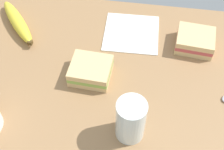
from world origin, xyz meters
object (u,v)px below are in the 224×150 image
Objects in this scene: glass_of_milk at (131,121)px; banana at (18,22)px; paper_napkin at (131,33)px; sandwich_main at (195,41)px; sandwich_side at (91,71)px.

glass_of_milk is 0.62× the size of banana.
paper_napkin is (-3.01, 31.62, -4.91)cm from glass_of_milk.
sandwich_main is at bearing -7.94° from paper_napkin.
sandwich_main is at bearing -0.50° from banana.
paper_napkin is (33.36, 2.03, -1.72)cm from banana.
sandwich_side reaches higher than paper_napkin.
banana is at bearing -176.51° from paper_napkin.
glass_of_milk reaches higher than banana.
sandwich_side is 28.91cm from banana.
sandwich_side is 19.20cm from paper_napkin.
sandwich_side is 18.89cm from glass_of_milk.
glass_of_milk reaches higher than sandwich_side.
sandwich_side is 0.93× the size of glass_of_milk.
glass_of_milk is 0.73× the size of paper_napkin.
glass_of_milk is (-14.80, -29.13, 2.86)cm from sandwich_main.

